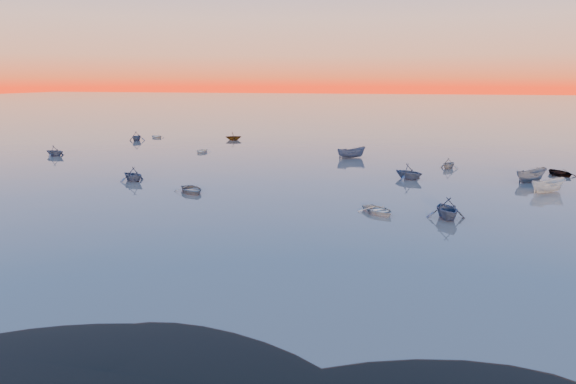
% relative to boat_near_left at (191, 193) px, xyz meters
% --- Properties ---
extents(ground, '(600.00, 600.00, 0.00)m').
position_rel_boat_near_left_xyz_m(ground, '(12.93, 68.91, 0.00)').
color(ground, '#6E635C').
rests_on(ground, ground).
extents(mud_lobes, '(140.00, 6.00, 0.07)m').
position_rel_boat_near_left_xyz_m(mud_lobes, '(12.93, -32.09, 0.01)').
color(mud_lobes, black).
rests_on(mud_lobes, ground).
extents(moored_fleet, '(124.00, 58.00, 1.20)m').
position_rel_boat_near_left_xyz_m(moored_fleet, '(12.93, 21.91, 0.00)').
color(moored_fleet, silver).
rests_on(moored_fleet, ground).
extents(boat_near_left, '(4.17, 3.88, 1.01)m').
position_rel_boat_near_left_xyz_m(boat_near_left, '(0.00, 0.00, 0.00)').
color(boat_near_left, gray).
rests_on(boat_near_left, ground).
extents(boat_near_center, '(3.77, 4.44, 1.44)m').
position_rel_boat_near_left_xyz_m(boat_near_center, '(35.42, 9.09, 0.00)').
color(boat_near_center, silver).
rests_on(boat_near_center, ground).
extents(boat_near_right, '(4.36, 2.91, 1.40)m').
position_rel_boat_near_left_xyz_m(boat_near_right, '(25.13, -4.80, 0.00)').
color(boat_near_right, '#37486A').
rests_on(boat_near_right, ground).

